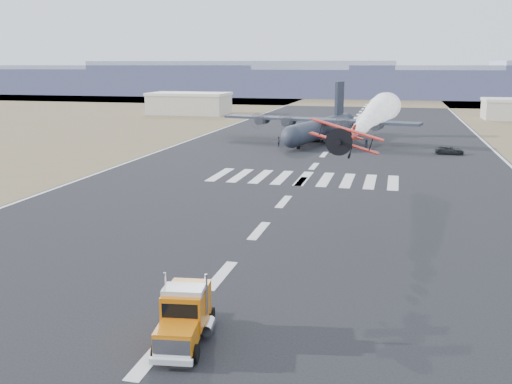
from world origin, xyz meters
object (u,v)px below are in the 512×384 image
at_px(crew_e, 366,144).
at_px(hangar_left, 189,103).
at_px(aerobatic_biplane, 346,138).
at_px(crew_g, 288,140).
at_px(support_vehicle, 449,150).
at_px(crew_h, 299,140).
at_px(transport_aircraft, 321,127).
at_px(crew_c, 289,140).
at_px(crew_d, 333,140).
at_px(crew_b, 349,146).
at_px(semi_truck, 185,314).
at_px(crew_f, 298,141).
at_px(crew_a, 279,141).

bearing_deg(crew_e, hangar_left, 70.89).
xyz_separation_m(aerobatic_biplane, crew_g, (-16.60, 62.06, -8.57)).
height_order(aerobatic_biplane, crew_g, aerobatic_biplane).
bearing_deg(crew_e, support_vehicle, -71.48).
bearing_deg(crew_h, transport_aircraft, 22.90).
distance_m(hangar_left, crew_c, 75.10).
distance_m(hangar_left, crew_h, 75.90).
xyz_separation_m(crew_e, crew_h, (-13.15, 3.97, -0.10)).
relative_size(hangar_left, aerobatic_biplane, 4.11).
xyz_separation_m(aerobatic_biplane, crew_d, (-7.98, 64.48, -8.49)).
xyz_separation_m(transport_aircraft, crew_b, (6.71, -10.86, -2.24)).
xyz_separation_m(crew_c, crew_d, (8.58, 1.27, 0.11)).
bearing_deg(crew_h, semi_truck, -116.21).
bearing_deg(crew_f, transport_aircraft, -168.16).
bearing_deg(hangar_left, support_vehicle, -42.57).
height_order(transport_aircraft, support_vehicle, transport_aircraft).
bearing_deg(crew_e, crew_a, 119.45).
relative_size(crew_a, crew_g, 1.09).
relative_size(aerobatic_biplane, crew_f, 3.30).
height_order(crew_c, crew_e, crew_e).
relative_size(semi_truck, transport_aircraft, 0.18).
bearing_deg(transport_aircraft, crew_f, -100.69).
xyz_separation_m(crew_b, crew_e, (2.85, 1.89, 0.16)).
bearing_deg(crew_h, crew_d, -24.52).
distance_m(crew_f, crew_g, 2.56).
xyz_separation_m(transport_aircraft, crew_f, (-3.31, -7.68, -2.12)).
bearing_deg(support_vehicle, hangar_left, 50.40).
xyz_separation_m(semi_truck, transport_aircraft, (-3.98, 87.60, 1.42)).
distance_m(crew_c, crew_h, 2.06).
bearing_deg(crew_h, support_vehicle, -44.80).
xyz_separation_m(transport_aircraft, crew_c, (-5.59, -5.47, -2.19)).
height_order(aerobatic_biplane, support_vehicle, aerobatic_biplane).
height_order(hangar_left, crew_h, hangar_left).
height_order(crew_d, crew_h, crew_d).
relative_size(crew_b, crew_d, 0.83).
bearing_deg(crew_a, crew_g, -33.16).
relative_size(aerobatic_biplane, transport_aircraft, 0.15).
height_order(hangar_left, crew_f, hangar_left).
distance_m(transport_aircraft, crew_a, 11.65).
relative_size(crew_g, crew_h, 1.02).
height_order(aerobatic_biplane, crew_d, aerobatic_biplane).
relative_size(transport_aircraft, crew_a, 21.55).
relative_size(semi_truck, crew_g, 4.31).
xyz_separation_m(aerobatic_biplane, support_vehicle, (13.11, 57.11, -8.74)).
height_order(crew_b, crew_e, crew_e).
xyz_separation_m(hangar_left, crew_d, (52.12, -59.87, -2.47)).
bearing_deg(crew_d, crew_g, 18.75).
xyz_separation_m(crew_b, crew_d, (-3.72, 6.66, 0.16)).
distance_m(semi_truck, crew_d, 83.41).
bearing_deg(semi_truck, aerobatic_biplane, 61.66).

